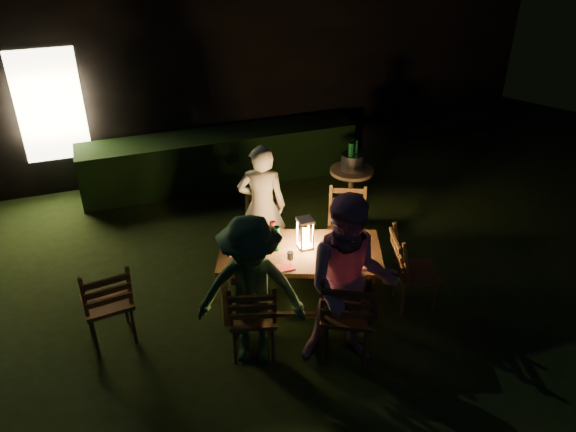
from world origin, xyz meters
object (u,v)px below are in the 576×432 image
object	(u,v)px
dining_table	(300,256)
bottle_bucket_a	(350,160)
chair_near_left	(253,329)
lantern	(305,235)
ice_bucket	(352,162)
bottle_bucket_b	(355,157)
chair_near_right	(346,328)
person_opp_left	(251,292)
person_house_side	(262,206)
chair_far_left	(263,244)
person_opp_right	(350,284)
chair_spare	(110,316)
bottle_table	(276,239)
side_table	(351,176)
chair_far_right	(346,243)
chair_end	(413,283)

from	to	relation	value
dining_table	bottle_bucket_a	bearing A→B (deg)	69.89
chair_near_left	lantern	world-z (taller)	lantern
ice_bucket	bottle_bucket_b	world-z (taller)	bottle_bucket_b
lantern	chair_near_right	bearing A→B (deg)	-84.78
chair_near_left	ice_bucket	size ratio (longest dim) A/B	3.31
chair_near_right	person_opp_left	world-z (taller)	person_opp_left
person_house_side	chair_near_right	bearing A→B (deg)	119.39
chair_far_left	person_opp_right	xyz separation A→B (m)	(0.29, -1.80, 0.61)
chair_near_right	chair_spare	size ratio (longest dim) A/B	1.05
chair_near_left	bottle_bucket_a	distance (m)	2.85
person_house_side	bottle_table	size ratio (longest dim) A/B	5.50
bottle_bucket_a	bottle_bucket_b	distance (m)	0.13
chair_near_left	person_house_side	size ratio (longest dim) A/B	0.65
person_opp_right	bottle_bucket_b	bearing A→B (deg)	84.39
chair_far_left	chair_spare	world-z (taller)	chair_spare
lantern	bottle_table	world-z (taller)	lantern
chair_spare	side_table	distance (m)	3.57
person_opp_left	bottle_bucket_b	world-z (taller)	person_opp_left
chair_far_left	chair_spare	xyz separation A→B (m)	(-1.84, -0.79, 0.04)
chair_far_right	chair_spare	distance (m)	2.81
chair_near_right	chair_end	xyz separation A→B (m)	(1.00, 0.45, -0.03)
dining_table	chair_near_left	xyz separation A→B (m)	(-0.69, -0.56, -0.34)
bottle_bucket_a	chair_near_right	bearing A→B (deg)	-115.11
chair_far_right	person_house_side	xyz separation A→B (m)	(-0.92, 0.40, 0.47)
bottle_bucket_a	person_house_side	bearing A→B (deg)	-159.57
chair_far_right	ice_bucket	distance (m)	1.22
dining_table	chair_spare	xyz separation A→B (m)	(-1.99, 0.08, -0.33)
lantern	bottle_bucket_a	size ratio (longest dim) A/B	1.09
side_table	bottle_bucket_a	size ratio (longest dim) A/B	2.44
person_opp_right	ice_bucket	bearing A→B (deg)	84.98
chair_far_right	chair_near_right	bearing A→B (deg)	89.48
bottle_bucket_b	ice_bucket	bearing A→B (deg)	-141.34
chair_far_left	lantern	distance (m)	1.06
person_house_side	person_opp_left	world-z (taller)	person_opp_left
chair_near_right	side_table	bearing A→B (deg)	92.73
dining_table	person_opp_right	bearing A→B (deg)	-61.24
person_opp_left	chair_end	bearing A→B (deg)	25.97
person_opp_left	ice_bucket	size ratio (longest dim) A/B	5.21
chair_near_left	person_house_side	world-z (taller)	person_house_side
chair_near_right	person_house_side	world-z (taller)	person_house_side
ice_bucket	bottle_bucket_a	distance (m)	0.08
chair_far_left	chair_end	distance (m)	1.85
chair_far_left	person_opp_right	distance (m)	1.93
person_opp_right	bottle_bucket_a	xyz separation A→B (m)	(1.10, 2.36, 0.05)
chair_far_left	bottle_bucket_a	bearing A→B (deg)	-138.54
person_house_side	person_opp_right	world-z (taller)	person_opp_right
chair_far_left	person_opp_left	world-z (taller)	person_opp_left
person_opp_left	side_table	distance (m)	2.88
chair_near_left	person_opp_left	bearing A→B (deg)	-97.74
chair_end	person_house_side	size ratio (longest dim) A/B	0.64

